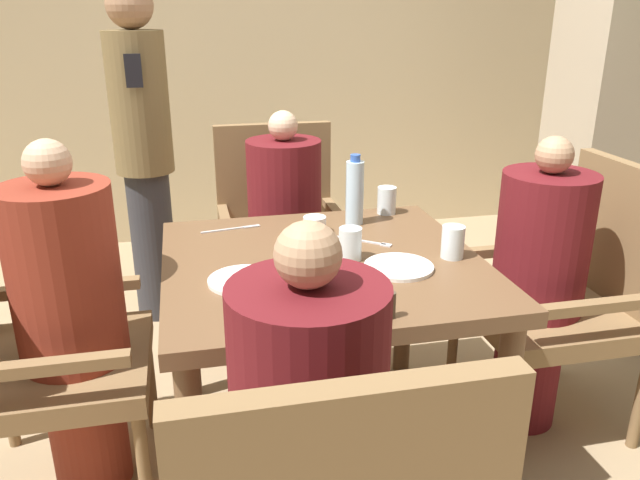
% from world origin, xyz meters
% --- Properties ---
extents(ground_plane, '(16.00, 16.00, 0.00)m').
position_xyz_m(ground_plane, '(0.00, 0.00, 0.00)').
color(ground_plane, '#9E8460').
extents(wall_back, '(8.00, 0.06, 2.80)m').
position_xyz_m(wall_back, '(0.00, 2.34, 1.40)').
color(wall_back, '#C6B289').
rests_on(wall_back, ground_plane).
extents(pillar_stone, '(0.48, 0.48, 2.70)m').
position_xyz_m(pillar_stone, '(1.81, 1.14, 1.35)').
color(pillar_stone, tan).
rests_on(pillar_stone, ground_plane).
extents(dining_table, '(1.01, 0.97, 0.72)m').
position_xyz_m(dining_table, '(0.00, 0.00, 0.62)').
color(dining_table, brown).
rests_on(dining_table, ground_plane).
extents(chair_left_side, '(0.55, 0.55, 0.98)m').
position_xyz_m(chair_left_side, '(-0.93, 0.00, 0.53)').
color(chair_left_side, brown).
rests_on(chair_left_side, ground_plane).
extents(diner_in_left_chair, '(0.32, 0.32, 1.15)m').
position_xyz_m(diner_in_left_chair, '(-0.78, 0.00, 0.59)').
color(diner_in_left_chair, maroon).
rests_on(diner_in_left_chair, ground_plane).
extents(chair_far_side, '(0.55, 0.55, 0.98)m').
position_xyz_m(chair_far_side, '(0.00, 0.91, 0.53)').
color(chair_far_side, brown).
rests_on(chair_far_side, ground_plane).
extents(diner_in_far_chair, '(0.32, 0.32, 1.08)m').
position_xyz_m(diner_in_far_chair, '(-0.00, 0.76, 0.56)').
color(diner_in_far_chair, '#5B1419').
rests_on(diner_in_far_chair, ground_plane).
extents(chair_right_side, '(0.55, 0.55, 0.98)m').
position_xyz_m(chair_right_side, '(0.93, 0.00, 0.53)').
color(chair_right_side, brown).
rests_on(chair_right_side, ground_plane).
extents(diner_in_right_chair, '(0.32, 0.32, 1.09)m').
position_xyz_m(diner_in_right_chair, '(0.78, 0.00, 0.56)').
color(diner_in_right_chair, '#5B1419').
rests_on(diner_in_right_chair, ground_plane).
extents(diner_in_near_chair, '(0.32, 0.32, 1.12)m').
position_xyz_m(diner_in_near_chair, '(-0.20, -0.76, 0.58)').
color(diner_in_near_chair, '#5B1419').
rests_on(diner_in_near_chair, ground_plane).
extents(standing_host, '(0.27, 0.31, 1.60)m').
position_xyz_m(standing_host, '(-0.59, 1.20, 0.86)').
color(standing_host, '#2D2D33').
rests_on(standing_host, ground_plane).
extents(plate_main_left, '(0.22, 0.22, 0.01)m').
position_xyz_m(plate_main_left, '(-0.27, -0.12, 0.73)').
color(plate_main_left, white).
rests_on(plate_main_left, dining_table).
extents(plate_main_right, '(0.22, 0.22, 0.01)m').
position_xyz_m(plate_main_right, '(0.21, -0.12, 0.73)').
color(plate_main_right, white).
rests_on(plate_main_right, dining_table).
extents(teacup_with_saucer, '(0.12, 0.12, 0.06)m').
position_xyz_m(teacup_with_saucer, '(0.03, 0.26, 0.75)').
color(teacup_with_saucer, white).
rests_on(teacup_with_saucer, dining_table).
extents(bowl_small, '(0.12, 0.12, 0.04)m').
position_xyz_m(bowl_small, '(-0.13, -0.38, 0.74)').
color(bowl_small, white).
rests_on(bowl_small, dining_table).
extents(water_bottle, '(0.07, 0.07, 0.26)m').
position_xyz_m(water_bottle, '(0.19, 0.33, 0.84)').
color(water_bottle, silver).
rests_on(water_bottle, dining_table).
extents(glass_tall_near, '(0.07, 0.07, 0.11)m').
position_xyz_m(glass_tall_near, '(0.08, -0.01, 0.78)').
color(glass_tall_near, silver).
rests_on(glass_tall_near, dining_table).
extents(glass_tall_mid, '(0.07, 0.07, 0.11)m').
position_xyz_m(glass_tall_mid, '(0.41, -0.07, 0.78)').
color(glass_tall_mid, silver).
rests_on(glass_tall_mid, dining_table).
extents(glass_tall_far, '(0.07, 0.07, 0.11)m').
position_xyz_m(glass_tall_far, '(0.35, 0.42, 0.78)').
color(glass_tall_far, silver).
rests_on(glass_tall_far, dining_table).
extents(salt_shaker, '(0.03, 0.03, 0.08)m').
position_xyz_m(salt_shaker, '(0.04, -0.42, 0.76)').
color(salt_shaker, white).
rests_on(salt_shaker, dining_table).
extents(pepper_shaker, '(0.03, 0.03, 0.07)m').
position_xyz_m(pepper_shaker, '(0.08, -0.42, 0.76)').
color(pepper_shaker, '#4C3D2D').
rests_on(pepper_shaker, dining_table).
extents(fork_beside_plate, '(0.17, 0.14, 0.00)m').
position_xyz_m(fork_beside_plate, '(0.19, 0.12, 0.72)').
color(fork_beside_plate, silver).
rests_on(fork_beside_plate, dining_table).
extents(knife_beside_plate, '(0.22, 0.05, 0.00)m').
position_xyz_m(knife_beside_plate, '(-0.25, 0.36, 0.72)').
color(knife_beside_plate, silver).
rests_on(knife_beside_plate, dining_table).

